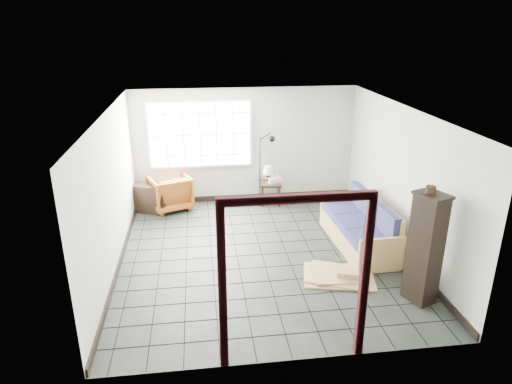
{
  "coord_description": "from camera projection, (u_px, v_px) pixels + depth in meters",
  "views": [
    {
      "loc": [
        -1.05,
        -7.22,
        3.97
      ],
      "look_at": [
        -0.07,
        0.3,
        1.1
      ],
      "focal_mm": 32.0,
      "sensor_mm": 36.0,
      "label": 1
    }
  ],
  "objects": [
    {
      "name": "cardboard_pile",
      "position": [
        340.0,
        275.0,
        7.49
      ],
      "size": [
        1.29,
        1.08,
        0.17
      ],
      "rotation": [
        0.0,
        0.0,
        -0.28
      ],
      "color": "olive",
      "rests_on": "ground"
    },
    {
      "name": "ground",
      "position": [
        262.0,
        255.0,
        8.23
      ],
      "size": [
        5.5,
        5.5,
        0.0
      ],
      "primitive_type": "plane",
      "color": "black",
      "rests_on": "ground"
    },
    {
      "name": "projector",
      "position": [
        274.0,
        179.0,
        10.36
      ],
      "size": [
        0.36,
        0.32,
        0.11
      ],
      "rotation": [
        0.0,
        0.0,
        0.3
      ],
      "color": "silver",
      "rests_on": "side_table"
    },
    {
      "name": "doorway_trim",
      "position": [
        296.0,
        261.0,
        5.24
      ],
      "size": [
        1.8,
        0.08,
        2.2
      ],
      "color": "black",
      "rests_on": "ground"
    },
    {
      "name": "pot",
      "position": [
        431.0,
        190.0,
        6.3
      ],
      "size": [
        0.16,
        0.16,
        0.11
      ],
      "rotation": [
        0.0,
        0.0,
        -0.17
      ],
      "color": "black",
      "rests_on": "tall_shelf"
    },
    {
      "name": "floor_lamp",
      "position": [
        266.0,
        167.0,
        10.18
      ],
      "size": [
        0.5,
        0.32,
        1.67
      ],
      "rotation": [
        0.0,
        0.0,
        0.3
      ],
      "color": "black",
      "rests_on": "ground"
    },
    {
      "name": "console_shelf",
      "position": [
        150.0,
        199.0,
        9.95
      ],
      "size": [
        0.86,
        0.61,
        0.62
      ],
      "rotation": [
        0.0,
        0.0,
        -0.42
      ],
      "color": "black",
      "rests_on": "ground"
    },
    {
      "name": "table_lamp",
      "position": [
        268.0,
        171.0,
        10.31
      ],
      "size": [
        0.29,
        0.29,
        0.36
      ],
      "rotation": [
        0.0,
        0.0,
        -0.27
      ],
      "color": "black",
      "rests_on": "side_table"
    },
    {
      "name": "futon_sofa",
      "position": [
        361.0,
        228.0,
        8.48
      ],
      "size": [
        0.88,
        2.12,
        0.93
      ],
      "rotation": [
        0.0,
        0.0,
        0.04
      ],
      "color": "#A9824C",
      "rests_on": "ground"
    },
    {
      "name": "tall_shelf",
      "position": [
        425.0,
        248.0,
        6.61
      ],
      "size": [
        0.5,
        0.56,
        1.72
      ],
      "rotation": [
        0.0,
        0.0,
        0.37
      ],
      "color": "black",
      "rests_on": "ground"
    },
    {
      "name": "side_table",
      "position": [
        271.0,
        186.0,
        10.37
      ],
      "size": [
        0.52,
        0.52,
        0.52
      ],
      "rotation": [
        0.0,
        0.0,
        -0.12
      ],
      "color": "black",
      "rests_on": "ground"
    },
    {
      "name": "open_box",
      "position": [
        389.0,
        254.0,
        7.9
      ],
      "size": [
        0.91,
        0.63,
        0.47
      ],
      "rotation": [
        0.0,
        0.0,
        -0.31
      ],
      "color": "olive",
      "rests_on": "ground"
    },
    {
      "name": "window_panel",
      "position": [
        200.0,
        135.0,
        10.05
      ],
      "size": [
        2.32,
        0.08,
        1.52
      ],
      "color": "silver",
      "rests_on": "ground"
    },
    {
      "name": "armchair",
      "position": [
        170.0,
        191.0,
        10.09
      ],
      "size": [
        1.05,
        1.02,
        0.85
      ],
      "primitive_type": "imported",
      "rotation": [
        0.0,
        0.0,
        3.51
      ],
      "color": "brown",
      "rests_on": "ground"
    },
    {
      "name": "room_shell",
      "position": [
        262.0,
        165.0,
        7.66
      ],
      "size": [
        5.02,
        5.52,
        2.61
      ],
      "color": "#A3A6A0",
      "rests_on": "ground"
    }
  ]
}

